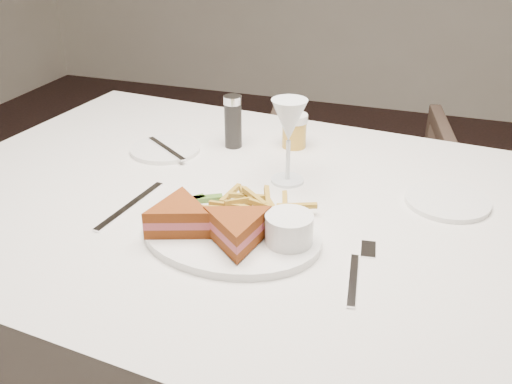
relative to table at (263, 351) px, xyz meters
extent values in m
plane|color=black|center=(-0.08, 0.32, -0.38)|extent=(5.00, 5.00, 0.00)
cube|color=silver|center=(0.00, 0.00, 0.00)|extent=(1.48, 1.06, 0.75)
imported|color=#49372D|center=(0.04, 0.91, -0.05)|extent=(0.73, 0.70, 0.65)
ellipsoid|color=white|center=(-0.02, -0.13, 0.38)|extent=(0.34, 0.28, 0.01)
cube|color=silver|center=(-0.24, -0.09, 0.38)|extent=(0.04, 0.21, 0.00)
cylinder|color=white|center=(-0.30, 0.17, 0.38)|extent=(0.16, 0.16, 0.01)
cylinder|color=white|center=(0.33, 0.11, 0.38)|extent=(0.16, 0.16, 0.01)
cylinder|color=black|center=(-0.16, 0.24, 0.44)|extent=(0.04, 0.04, 0.12)
cylinder|color=#BD8D2D|center=(-0.02, 0.29, 0.42)|extent=(0.06, 0.06, 0.08)
cube|color=#456D26|center=(-0.10, -0.05, 0.40)|extent=(0.06, 0.04, 0.01)
cube|color=#456D26|center=(-0.12, -0.07, 0.40)|extent=(0.05, 0.05, 0.01)
cylinder|color=white|center=(0.09, -0.14, 0.42)|extent=(0.08, 0.08, 0.05)
camera|label=1|loc=(0.30, -0.91, 0.90)|focal=40.00mm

